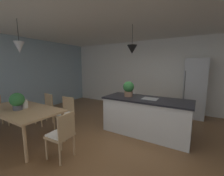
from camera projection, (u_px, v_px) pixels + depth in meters
name	position (u px, v px, depth m)	size (l,w,h in m)	color
ground_plane	(119.00, 147.00, 3.07)	(10.00, 8.40, 0.04)	brown
ceiling_slab	(120.00, 8.00, 2.66)	(10.00, 8.40, 0.12)	white
wall_back_kitchen	(159.00, 75.00, 5.62)	(10.00, 0.12, 2.70)	white
window_wall_left_glazing	(17.00, 76.00, 4.96)	(0.06, 8.40, 2.70)	#9EB7C6
dining_table	(21.00, 111.00, 3.25)	(1.95, 0.98, 0.74)	tan
chair_far_left	(45.00, 108.00, 4.23)	(0.42, 0.42, 0.87)	tan
chair_kitchen_end	(62.00, 134.00, 2.59)	(0.42, 0.42, 0.87)	tan
chair_far_right	(65.00, 113.00, 3.79)	(0.44, 0.44, 0.87)	tan
kitchen_island	(146.00, 116.00, 3.59)	(2.10, 0.86, 0.91)	silver
refrigerator	(195.00, 88.00, 4.70)	(0.65, 0.67, 1.94)	#B2B5B7
pendant_over_table	(19.00, 47.00, 3.17)	(0.22, 0.22, 0.72)	black
pendant_over_island_main	(132.00, 49.00, 3.56)	(0.25, 0.25, 0.71)	black
potted_plant_on_island	(129.00, 88.00, 3.74)	(0.28, 0.28, 0.40)	#8C664C
potted_plant_on_table	(17.00, 101.00, 3.11)	(0.30, 0.30, 0.38)	#4C4C51
vase_on_dining_table	(24.00, 104.00, 3.26)	(0.14, 0.14, 0.19)	silver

